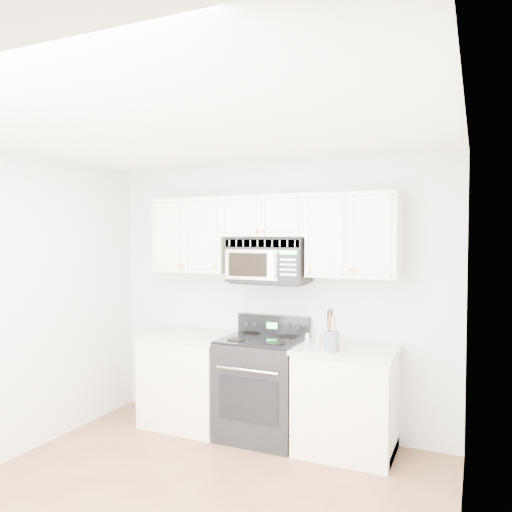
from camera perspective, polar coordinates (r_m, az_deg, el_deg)
The scene contains 9 objects.
room at distance 3.40m, azimuth -9.04°, elevation -7.68°, with size 3.51×3.51×2.61m.
base_cabinet_left at distance 5.20m, azimuth -7.69°, elevation -14.07°, with size 0.86×0.65×0.92m.
base_cabinet_right at distance 4.60m, azimuth 10.27°, elevation -16.27°, with size 0.86×0.65×0.92m.
range at distance 4.82m, azimuth 0.77°, elevation -14.64°, with size 0.74×0.67×1.11m.
upper_cabinets at distance 4.75m, azimuth 1.40°, elevation 2.84°, with size 2.44×0.37×0.75m.
microwave at distance 4.72m, azimuth 1.48°, elevation -0.50°, with size 0.75×0.43×0.42m.
utensil_crock at distance 4.29m, azimuth 8.59°, elevation -9.51°, with size 0.13×0.13×0.35m.
shaker_salt at distance 4.53m, azimuth 5.90°, elevation -9.37°, with size 0.04×0.04×0.10m.
shaker_pepper at distance 4.49m, azimuth 7.14°, elevation -9.50°, with size 0.04×0.04×0.10m.
Camera 1 is at (1.83, -2.80, 1.88)m, focal length 35.00 mm.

